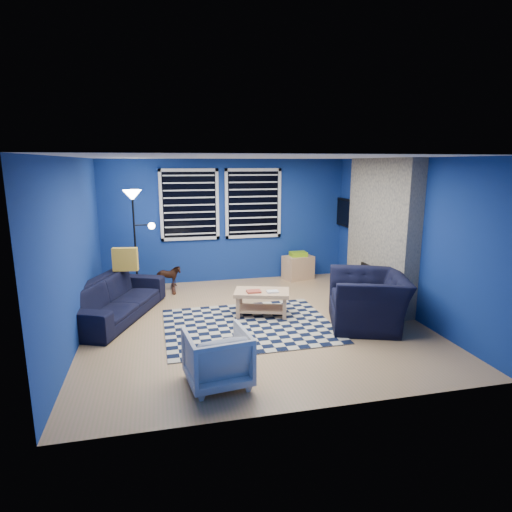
{
  "coord_description": "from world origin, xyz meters",
  "views": [
    {
      "loc": [
        -1.37,
        -6.13,
        2.42
      ],
      "look_at": [
        0.11,
        0.3,
        0.98
      ],
      "focal_mm": 30.0,
      "sensor_mm": 36.0,
      "label": 1
    }
  ],
  "objects": [
    {
      "name": "armchair_big",
      "position": [
        1.66,
        -0.52,
        0.4
      ],
      "size": [
        1.5,
        1.4,
        0.8
      ],
      "primitive_type": "imported",
      "rotation": [
        0.0,
        0.0,
        -1.89
      ],
      "color": "black",
      "rests_on": "floor"
    },
    {
      "name": "cabinet",
      "position": [
        1.47,
        2.25,
        0.26
      ],
      "size": [
        0.67,
        0.53,
        0.58
      ],
      "rotation": [
        0.0,
        0.0,
        0.26
      ],
      "color": "#DDAC7C",
      "rests_on": "floor"
    },
    {
      "name": "fireplace",
      "position": [
        2.36,
        0.5,
        1.2
      ],
      "size": [
        0.65,
        2.0,
        2.5
      ],
      "color": "gray",
      "rests_on": "floor"
    },
    {
      "name": "floor",
      "position": [
        0.0,
        0.0,
        0.0
      ],
      "size": [
        5.0,
        5.0,
        0.0
      ],
      "primitive_type": "plane",
      "color": "tan",
      "rests_on": "ground"
    },
    {
      "name": "wall_left",
      "position": [
        -2.5,
        0.0,
        1.25
      ],
      "size": [
        0.0,
        5.0,
        5.0
      ],
      "primitive_type": "plane",
      "rotation": [
        1.57,
        0.0,
        1.57
      ],
      "color": "navy",
      "rests_on": "floor"
    },
    {
      "name": "throw_pillow",
      "position": [
        -1.95,
        1.24,
        0.82
      ],
      "size": [
        0.43,
        0.18,
        0.39
      ],
      "primitive_type": "cube",
      "rotation": [
        0.0,
        0.0,
        -0.15
      ],
      "color": "gold",
      "rests_on": "sofa"
    },
    {
      "name": "floor_lamp",
      "position": [
        -1.78,
        1.78,
        1.6
      ],
      "size": [
        0.53,
        0.33,
        1.95
      ],
      "color": "black",
      "rests_on": "floor"
    },
    {
      "name": "rocking_horse",
      "position": [
        -1.25,
        1.98,
        0.28
      ],
      "size": [
        0.25,
        0.51,
        0.42
      ],
      "primitive_type": "imported",
      "rotation": [
        0.0,
        0.0,
        1.52
      ],
      "color": "#4D2F18",
      "rests_on": "floor"
    },
    {
      "name": "window_left",
      "position": [
        -0.75,
        2.46,
        1.6
      ],
      "size": [
        1.17,
        0.06,
        1.42
      ],
      "color": "black",
      "rests_on": "wall_back"
    },
    {
      "name": "armchair_bent",
      "position": [
        -0.81,
        -1.77,
        0.31
      ],
      "size": [
        0.76,
        0.78,
        0.63
      ],
      "primitive_type": "imported",
      "rotation": [
        0.0,
        0.0,
        3.27
      ],
      "color": "gray",
      "rests_on": "floor"
    },
    {
      "name": "sofa",
      "position": [
        -2.1,
        0.67,
        0.31
      ],
      "size": [
        2.3,
        1.6,
        0.63
      ],
      "primitive_type": "imported",
      "rotation": [
        0.0,
        0.0,
        1.18
      ],
      "color": "black",
      "rests_on": "floor"
    },
    {
      "name": "ceiling",
      "position": [
        0.0,
        0.0,
        2.5
      ],
      "size": [
        5.0,
        5.0,
        0.0
      ],
      "primitive_type": "plane",
      "rotation": [
        3.14,
        0.0,
        0.0
      ],
      "color": "white",
      "rests_on": "wall_back"
    },
    {
      "name": "coffee_table",
      "position": [
        0.19,
        0.24,
        0.3
      ],
      "size": [
        0.98,
        0.73,
        0.43
      ],
      "rotation": [
        0.0,
        0.0,
        -0.3
      ],
      "color": "#DDAC7C",
      "rests_on": "rug"
    },
    {
      "name": "rug",
      "position": [
        -0.11,
        -0.16,
        0.01
      ],
      "size": [
        2.53,
        2.04,
        0.02
      ],
      "primitive_type": "cube",
      "rotation": [
        0.0,
        0.0,
        0.02
      ],
      "color": "black",
      "rests_on": "floor"
    },
    {
      "name": "wall_back",
      "position": [
        0.0,
        2.5,
        1.25
      ],
      "size": [
        5.0,
        0.0,
        5.0
      ],
      "primitive_type": "plane",
      "rotation": [
        1.57,
        0.0,
        0.0
      ],
      "color": "navy",
      "rests_on": "floor"
    },
    {
      "name": "tv",
      "position": [
        2.45,
        2.0,
        1.4
      ],
      "size": [
        0.07,
        1.0,
        0.58
      ],
      "color": "black",
      "rests_on": "wall_right"
    },
    {
      "name": "wall_right",
      "position": [
        2.5,
        0.0,
        1.25
      ],
      "size": [
        0.0,
        5.0,
        5.0
      ],
      "primitive_type": "plane",
      "rotation": [
        1.57,
        0.0,
        -1.57
      ],
      "color": "navy",
      "rests_on": "floor"
    },
    {
      "name": "window_right",
      "position": [
        0.55,
        2.46,
        1.6
      ],
      "size": [
        1.17,
        0.06,
        1.42
      ],
      "color": "black",
      "rests_on": "wall_back"
    }
  ]
}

